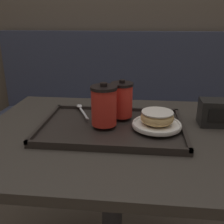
{
  "coord_description": "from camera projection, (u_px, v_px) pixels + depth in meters",
  "views": [
    {
      "loc": [
        0.09,
        -0.83,
        1.09
      ],
      "look_at": [
        -0.0,
        0.01,
        0.79
      ],
      "focal_mm": 42.0,
      "sensor_mm": 36.0,
      "label": 1
    }
  ],
  "objects": [
    {
      "name": "napkin_dispenser",
      "position": [
        215.0,
        113.0,
        0.94
      ],
      "size": [
        0.11,
        0.08,
        0.09
      ],
      "color": "black",
      "rests_on": "cafe_table"
    },
    {
      "name": "coffee_cup_front",
      "position": [
        104.0,
        105.0,
        0.88
      ],
      "size": [
        0.09,
        0.09,
        0.15
      ],
      "color": "red",
      "rests_on": "serving_tray"
    },
    {
      "name": "wall_behind",
      "position": [
        129.0,
        0.0,
        1.77
      ],
      "size": [
        8.0,
        0.05,
        2.4
      ],
      "color": "brown",
      "rests_on": "ground_plane"
    },
    {
      "name": "spoon",
      "position": [
        81.0,
        108.0,
        1.04
      ],
      "size": [
        0.08,
        0.15,
        0.01
      ],
      "rotation": [
        0.0,
        0.0,
        2.0
      ],
      "color": "silver",
      "rests_on": "serving_tray"
    },
    {
      "name": "cafe_table",
      "position": [
        112.0,
        172.0,
        0.96
      ],
      "size": [
        0.92,
        0.73,
        0.72
      ],
      "color": "#38332D",
      "rests_on": "ground_plane"
    },
    {
      "name": "coffee_cup_rear",
      "position": [
        122.0,
        99.0,
        0.95
      ],
      "size": [
        0.08,
        0.08,
        0.14
      ],
      "color": "red",
      "rests_on": "serving_tray"
    },
    {
      "name": "serving_tray",
      "position": [
        112.0,
        127.0,
        0.92
      ],
      "size": [
        0.49,
        0.34,
        0.02
      ],
      "color": "#282321",
      "rests_on": "cafe_table"
    },
    {
      "name": "plate_with_chocolate_donut",
      "position": [
        157.0,
        124.0,
        0.88
      ],
      "size": [
        0.17,
        0.17,
        0.01
      ],
      "color": "white",
      "rests_on": "serving_tray"
    },
    {
      "name": "donut_chocolate_glazed",
      "position": [
        157.0,
        117.0,
        0.87
      ],
      "size": [
        0.11,
        0.11,
        0.04
      ],
      "color": "#DBB270",
      "rests_on": "plate_with_chocolate_donut"
    },
    {
      "name": "booth_bench",
      "position": [
        119.0,
        133.0,
        1.86
      ],
      "size": [
        1.71,
        0.44,
        1.0
      ],
      "color": "#33384C",
      "rests_on": "ground_plane"
    }
  ]
}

